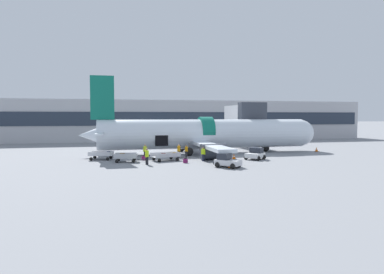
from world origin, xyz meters
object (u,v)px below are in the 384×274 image
(baggage_cart_queued, at_px, (126,158))
(ground_crew_driver, at_px, (203,154))
(baggage_tug_mid, at_px, (255,154))
(ground_crew_supervisor, at_px, (186,151))
(airplane, at_px, (203,134))
(suitcase_on_tarmac_spare, at_px, (144,158))
(ground_crew_loader_a, at_px, (179,151))
(ground_crew_loader_b, at_px, (145,151))
(baggage_tug_lead, at_px, (227,161))
(baggage_cart_empty, at_px, (102,156))
(suitcase_on_tarmac_upright, at_px, (185,161))
(baggage_cart_loading, at_px, (166,157))
(ground_crew_helper, at_px, (147,156))

(baggage_cart_queued, distance_m, ground_crew_driver, 8.80)
(baggage_tug_mid, xyz_separation_m, ground_crew_supervisor, (-7.70, 3.90, 0.22))
(airplane, xyz_separation_m, suitcase_on_tarmac_spare, (-8.80, -5.87, -2.41))
(baggage_tug_mid, relative_size, ground_crew_loader_a, 1.62)
(airplane, relative_size, ground_crew_loader_a, 19.54)
(ground_crew_loader_a, relative_size, suitcase_on_tarmac_spare, 2.85)
(ground_crew_driver, relative_size, ground_crew_supervisor, 1.06)
(ground_crew_loader_b, bearing_deg, suitcase_on_tarmac_spare, -100.33)
(airplane, relative_size, baggage_tug_mid, 12.08)
(ground_crew_loader_b, bearing_deg, ground_crew_driver, -34.41)
(baggage_tug_lead, bearing_deg, ground_crew_driver, 102.23)
(baggage_cart_queued, height_order, baggage_cart_empty, baggage_cart_empty)
(ground_crew_loader_a, height_order, suitcase_on_tarmac_upright, ground_crew_loader_a)
(baggage_cart_loading, height_order, suitcase_on_tarmac_spare, baggage_cart_loading)
(baggage_cart_loading, height_order, ground_crew_driver, ground_crew_driver)
(airplane, distance_m, suitcase_on_tarmac_spare, 10.85)
(baggage_cart_loading, bearing_deg, ground_crew_loader_b, 127.16)
(baggage_cart_queued, xyz_separation_m, ground_crew_driver, (8.71, -1.19, 0.38))
(ground_crew_loader_b, bearing_deg, ground_crew_helper, -93.09)
(baggage_cart_empty, distance_m, ground_crew_supervisor, 10.34)
(airplane, bearing_deg, ground_crew_helper, -132.03)
(ground_crew_driver, bearing_deg, ground_crew_loader_b, 145.59)
(airplane, relative_size, ground_crew_driver, 20.26)
(ground_crew_supervisor, relative_size, suitcase_on_tarmac_upright, 2.70)
(baggage_tug_mid, height_order, suitcase_on_tarmac_upright, baggage_tug_mid)
(baggage_tug_lead, distance_m, suitcase_on_tarmac_upright, 5.43)
(suitcase_on_tarmac_spare, bearing_deg, baggage_cart_empty, 162.49)
(baggage_tug_lead, distance_m, baggage_cart_queued, 11.75)
(baggage_cart_empty, relative_size, ground_crew_driver, 2.26)
(airplane, height_order, baggage_tug_mid, airplane)
(ground_crew_loader_b, height_order, suitcase_on_tarmac_spare, ground_crew_loader_b)
(baggage_tug_lead, xyz_separation_m, ground_crew_loader_b, (-7.46, 9.56, 0.29))
(baggage_cart_loading, distance_m, baggage_cart_empty, 7.81)
(baggage_cart_queued, distance_m, baggage_cart_empty, 3.89)
(ground_crew_loader_b, height_order, ground_crew_supervisor, ground_crew_loader_b)
(baggage_cart_loading, bearing_deg, baggage_cart_empty, 161.37)
(ground_crew_loader_a, bearing_deg, suitcase_on_tarmac_spare, -163.89)
(baggage_tug_mid, relative_size, ground_crew_loader_b, 1.63)
(baggage_cart_loading, height_order, ground_crew_helper, ground_crew_helper)
(ground_crew_loader_a, relative_size, ground_crew_loader_b, 1.01)
(baggage_tug_mid, bearing_deg, suitcase_on_tarmac_spare, 170.42)
(baggage_cart_empty, bearing_deg, ground_crew_supervisor, 0.84)
(baggage_tug_mid, bearing_deg, ground_crew_supervisor, 153.12)
(airplane, relative_size, ground_crew_supervisor, 21.53)
(baggage_cart_queued, bearing_deg, ground_crew_driver, -7.75)
(airplane, relative_size, baggage_cart_empty, 8.98)
(baggage_cart_empty, xyz_separation_m, suitcase_on_tarmac_upright, (9.17, -4.96, -0.27))
(suitcase_on_tarmac_spare, bearing_deg, ground_crew_supervisor, 16.83)
(baggage_tug_lead, distance_m, suitcase_on_tarmac_spare, 10.91)
(suitcase_on_tarmac_spare, bearing_deg, baggage_tug_lead, -44.20)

